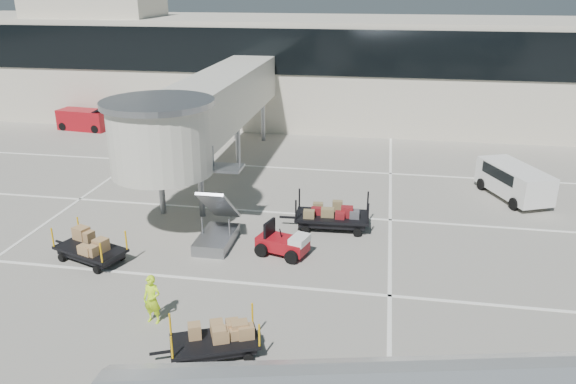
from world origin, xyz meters
name	(u,v)px	position (x,y,z in m)	size (l,w,h in m)	color
ground	(214,310)	(0.00, 0.00, 0.00)	(140.00, 140.00, 0.00)	#9F9B8E
lane_markings	(256,208)	(-0.67, 9.33, 0.01)	(40.00, 30.00, 0.02)	white
terminal	(315,68)	(-0.35, 29.94, 4.11)	(64.00, 12.11, 15.20)	beige
jet_bridge	(206,109)	(-3.97, 12.26, 4.28)	(5.70, 20.40, 6.03)	beige
baggage_tug	(284,243)	(1.63, 4.59, 0.51)	(2.33, 1.86, 1.39)	maroon
suitcase_cart	(330,217)	(3.24, 7.53, 0.57)	(4.14, 1.82, 1.61)	black
box_cart_near	(214,342)	(0.77, -2.45, 0.53)	(3.27, 2.25, 1.28)	black
box_cart_far	(91,250)	(-5.95, 2.71, 0.50)	(3.60, 2.35, 1.39)	black
ground_worker	(152,299)	(-1.77, -1.00, 0.86)	(0.62, 0.41, 1.72)	#C5FF1A
minivan	(513,179)	(12.24, 13.19, 1.02)	(3.42, 4.83, 1.70)	white
belt_loader	(84,120)	(-17.16, 22.76, 0.76)	(4.30, 2.09, 2.00)	maroon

